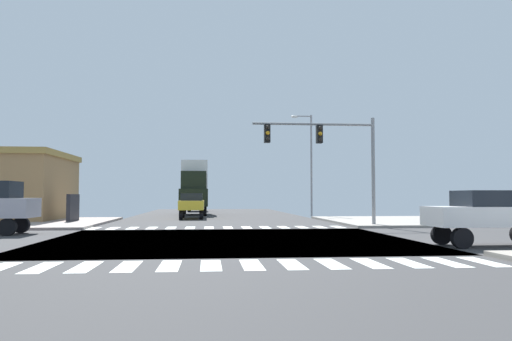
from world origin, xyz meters
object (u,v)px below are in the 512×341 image
(sedan_crossing_1, at_px, (192,204))
(street_lamp, at_px, (309,156))
(traffic_signal_mast, at_px, (325,145))
(box_truck_leading_1, at_px, (195,186))
(sedan_middle_2, at_px, (492,213))
(pickup_farside_2, at_px, (197,200))

(sedan_crossing_1, bearing_deg, street_lamp, -162.69)
(traffic_signal_mast, height_order, box_truck_leading_1, traffic_signal_mast)
(traffic_signal_mast, xyz_separation_m, sedan_crossing_1, (-7.60, 10.72, -3.36))
(sedan_middle_2, bearing_deg, box_truck_leading_1, 20.17)
(pickup_farside_2, xyz_separation_m, sedan_crossing_1, (0.00, -17.44, -0.17))
(sedan_crossing_1, bearing_deg, sedan_middle_2, 116.50)
(box_truck_leading_1, bearing_deg, street_lamp, 153.14)
(street_lamp, relative_size, box_truck_leading_1, 1.16)
(street_lamp, height_order, pickup_farside_2, street_lamp)
(sedan_crossing_1, distance_m, box_truck_leading_1, 7.85)
(traffic_signal_mast, height_order, pickup_farside_2, traffic_signal_mast)
(sedan_crossing_1, relative_size, box_truck_leading_1, 0.60)
(traffic_signal_mast, bearing_deg, street_lamp, 82.36)
(traffic_signal_mast, relative_size, street_lamp, 0.82)
(pickup_farside_2, relative_size, sedan_middle_2, 1.19)
(traffic_signal_mast, distance_m, sedan_crossing_1, 13.56)
(traffic_signal_mast, bearing_deg, sedan_middle_2, -73.78)
(sedan_crossing_1, distance_m, sedan_middle_2, 24.11)
(sedan_crossing_1, xyz_separation_m, box_truck_leading_1, (-0.00, 7.71, 1.45))
(box_truck_leading_1, bearing_deg, pickup_farside_2, -90.00)
(traffic_signal_mast, height_order, street_lamp, street_lamp)
(sedan_crossing_1, height_order, sedan_middle_2, same)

